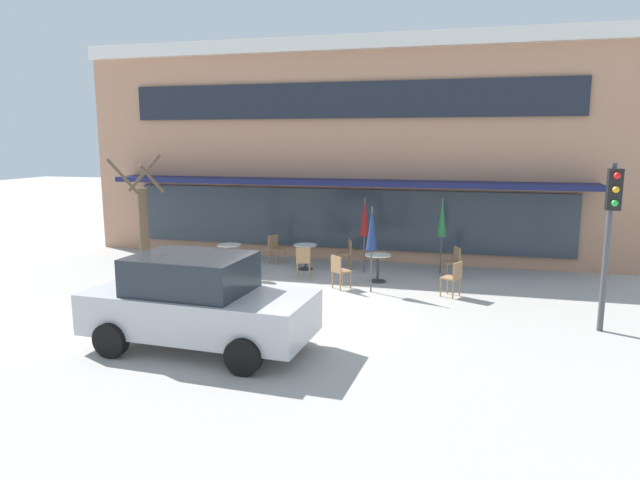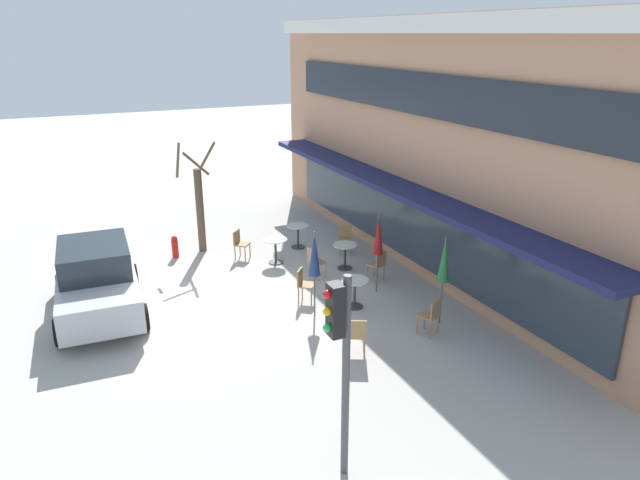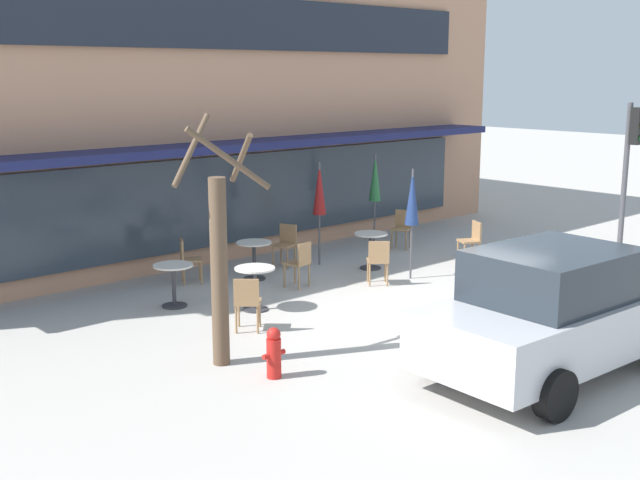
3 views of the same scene
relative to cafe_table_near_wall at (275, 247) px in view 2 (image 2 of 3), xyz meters
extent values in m
plane|color=#ADA8A0|center=(2.04, -2.63, -0.52)|extent=(80.00, 80.00, 0.00)
cube|color=tan|center=(2.04, 7.37, 2.99)|extent=(17.66, 8.00, 7.02)
cube|color=silver|center=(2.04, 3.25, 6.25)|extent=(17.66, 0.24, 0.44)
cube|color=#191E4C|center=(2.04, 2.82, 2.03)|extent=(15.01, 1.10, 0.16)
cube|color=#1E232D|center=(2.04, 3.31, 4.54)|extent=(14.13, 0.10, 1.10)
cube|color=#2D3842|center=(2.04, 3.31, 0.83)|extent=(14.13, 0.10, 1.90)
cylinder|color=#333338|center=(0.00, 0.00, -0.50)|extent=(0.44, 0.44, 0.03)
cylinder|color=#333338|center=(0.00, 0.00, -0.14)|extent=(0.07, 0.07, 0.70)
cylinder|color=silver|center=(0.00, 0.00, 0.23)|extent=(0.70, 0.70, 0.03)
cylinder|color=#333338|center=(1.28, 1.69, -0.50)|extent=(0.44, 0.44, 0.03)
cylinder|color=#333338|center=(1.28, 1.69, -0.14)|extent=(0.07, 0.07, 0.70)
cylinder|color=silver|center=(1.28, 1.69, 0.23)|extent=(0.70, 0.70, 0.03)
cylinder|color=#333338|center=(-0.92, 1.13, -0.50)|extent=(0.44, 0.44, 0.03)
cylinder|color=#333338|center=(-0.92, 1.13, -0.14)|extent=(0.07, 0.07, 0.70)
cylinder|color=silver|center=(-0.92, 1.13, 0.23)|extent=(0.70, 0.70, 0.03)
cylinder|color=#333338|center=(3.62, 0.74, -0.50)|extent=(0.44, 0.44, 0.03)
cylinder|color=#333338|center=(3.62, 0.74, -0.14)|extent=(0.07, 0.07, 0.70)
cylinder|color=silver|center=(3.62, 0.74, 0.23)|extent=(0.70, 0.70, 0.03)
cylinder|color=#4C4C51|center=(3.63, -0.37, 0.58)|extent=(0.04, 0.04, 2.20)
cone|color=navy|center=(3.63, -0.37, 1.13)|extent=(0.28, 0.28, 1.10)
cylinder|color=#4C4C51|center=(5.24, 2.19, 0.58)|extent=(0.04, 0.04, 2.20)
cone|color=#286B38|center=(5.24, 2.19, 1.13)|extent=(0.28, 0.28, 1.10)
cylinder|color=#4C4C51|center=(3.06, 1.72, 0.58)|extent=(0.04, 0.04, 2.20)
cone|color=maroon|center=(3.06, 1.72, 1.13)|extent=(0.28, 0.28, 1.10)
cylinder|color=#9E754C|center=(5.46, 1.39, -0.29)|extent=(0.04, 0.04, 0.45)
cylinder|color=#9E754C|center=(5.32, 1.70, -0.29)|extent=(0.04, 0.04, 0.45)
cylinder|color=#9E754C|center=(5.77, 1.53, -0.29)|extent=(0.04, 0.04, 0.45)
cylinder|color=#9E754C|center=(5.63, 1.84, -0.29)|extent=(0.04, 0.04, 0.45)
cube|color=#9E754C|center=(5.54, 1.61, -0.05)|extent=(0.53, 0.53, 0.04)
cube|color=#9E754C|center=(5.71, 1.69, 0.17)|extent=(0.20, 0.38, 0.40)
cylinder|color=#9E754C|center=(1.32, 0.80, -0.29)|extent=(0.04, 0.04, 0.45)
cylinder|color=#9E754C|center=(1.65, 0.88, -0.29)|extent=(0.04, 0.04, 0.45)
cylinder|color=#9E754C|center=(1.40, 0.47, -0.29)|extent=(0.04, 0.04, 0.45)
cylinder|color=#9E754C|center=(1.73, 0.54, -0.29)|extent=(0.04, 0.04, 0.45)
cube|color=#9E754C|center=(1.53, 0.67, -0.05)|extent=(0.48, 0.48, 0.04)
cube|color=#9E754C|center=(1.57, 0.50, 0.17)|extent=(0.40, 0.13, 0.40)
cylinder|color=#9E754C|center=(2.28, 1.86, -0.29)|extent=(0.04, 0.04, 0.45)
cylinder|color=#9E754C|center=(2.17, 2.18, -0.29)|extent=(0.04, 0.04, 0.45)
cylinder|color=#9E754C|center=(2.60, 1.98, -0.29)|extent=(0.04, 0.04, 0.45)
cylinder|color=#9E754C|center=(2.49, 2.30, -0.29)|extent=(0.04, 0.04, 0.45)
cube|color=#9E754C|center=(2.38, 2.08, -0.05)|extent=(0.51, 0.51, 0.04)
cube|color=#9E754C|center=(2.55, 2.14, 0.17)|extent=(0.17, 0.39, 0.40)
cylinder|color=#9E754C|center=(-0.77, -0.56, -0.29)|extent=(0.04, 0.04, 0.45)
cylinder|color=#9E754C|center=(-0.53, -0.80, -0.29)|extent=(0.04, 0.04, 0.45)
cylinder|color=#9E754C|center=(-1.01, -0.81, -0.29)|extent=(0.04, 0.04, 0.45)
cylinder|color=#9E754C|center=(-0.76, -1.04, -0.29)|extent=(0.04, 0.04, 0.45)
cube|color=#9E754C|center=(-0.77, -0.80, -0.05)|extent=(0.57, 0.57, 0.04)
cube|color=#9E754C|center=(-0.89, -0.93, 0.17)|extent=(0.32, 0.31, 0.40)
cylinder|color=#9E754C|center=(2.80, 0.01, -0.29)|extent=(0.04, 0.04, 0.45)
cylinder|color=#9E754C|center=(3.06, -0.21, -0.29)|extent=(0.04, 0.04, 0.45)
cylinder|color=#9E754C|center=(2.58, -0.25, -0.29)|extent=(0.04, 0.04, 0.45)
cylinder|color=#9E754C|center=(2.84, -0.47, -0.29)|extent=(0.04, 0.04, 0.45)
cube|color=#9E754C|center=(2.82, -0.23, -0.05)|extent=(0.56, 0.56, 0.04)
cube|color=#9E754C|center=(2.71, -0.37, 0.17)|extent=(0.33, 0.29, 0.40)
cylinder|color=#9E754C|center=(0.42, 2.33, -0.29)|extent=(0.04, 0.04, 0.45)
cylinder|color=#9E754C|center=(0.26, 2.03, -0.29)|extent=(0.04, 0.04, 0.45)
cylinder|color=#9E754C|center=(0.12, 2.49, -0.29)|extent=(0.04, 0.04, 0.45)
cylinder|color=#9E754C|center=(-0.04, 2.19, -0.29)|extent=(0.04, 0.04, 0.45)
cube|color=#9E754C|center=(0.19, 2.26, -0.05)|extent=(0.54, 0.54, 0.04)
cube|color=#9E754C|center=(0.03, 2.35, 0.17)|extent=(0.22, 0.37, 0.40)
cylinder|color=#9E754C|center=(5.37, -0.36, -0.29)|extent=(0.04, 0.04, 0.45)
cylinder|color=#9E754C|center=(5.53, -0.06, -0.29)|extent=(0.04, 0.04, 0.45)
cylinder|color=#9E754C|center=(5.68, -0.52, -0.29)|extent=(0.04, 0.04, 0.45)
cylinder|color=#9E754C|center=(5.83, -0.21, -0.29)|extent=(0.04, 0.04, 0.45)
cube|color=#9E754C|center=(5.60, -0.29, -0.05)|extent=(0.54, 0.54, 0.04)
cube|color=#9E754C|center=(5.76, -0.37, 0.17)|extent=(0.22, 0.37, 0.40)
cube|color=#B7B7BC|center=(1.22, -5.11, 0.18)|extent=(4.29, 2.02, 0.76)
cube|color=#232B33|center=(1.07, -5.10, 0.90)|extent=(2.18, 1.71, 0.68)
cylinder|color=black|center=(2.56, -4.28, -0.20)|extent=(0.65, 0.25, 0.64)
cylinder|color=black|center=(2.47, -6.08, -0.20)|extent=(0.65, 0.25, 0.64)
cylinder|color=black|center=(-0.04, -4.14, -0.20)|extent=(0.65, 0.25, 0.64)
cylinder|color=black|center=(-0.13, -5.94, -0.20)|extent=(0.65, 0.25, 0.64)
cylinder|color=brown|center=(-1.96, -1.74, 0.81)|extent=(0.24, 0.24, 2.66)
cylinder|color=brown|center=(-1.62, -1.84, 2.38)|extent=(0.29, 0.76, 0.74)
cylinder|color=brown|center=(-2.10, -1.36, 2.50)|extent=(0.84, 0.38, 0.96)
cylinder|color=brown|center=(-2.13, -2.26, 2.44)|extent=(1.10, 0.42, 0.87)
cylinder|color=#47474C|center=(8.65, -2.17, 1.18)|extent=(0.12, 0.12, 3.40)
cube|color=black|center=(8.65, -2.35, 2.38)|extent=(0.26, 0.20, 0.80)
sphere|color=red|center=(8.65, -2.48, 2.65)|extent=(0.13, 0.13, 0.13)
sphere|color=gold|center=(8.65, -2.48, 2.39)|extent=(0.13, 0.13, 0.13)
sphere|color=green|center=(8.65, -2.48, 2.13)|extent=(0.13, 0.13, 0.13)
cylinder|color=red|center=(-1.74, -2.66, -0.24)|extent=(0.20, 0.20, 0.55)
sphere|color=red|center=(-1.74, -2.66, 0.09)|extent=(0.19, 0.19, 0.19)
cylinder|color=red|center=(-1.87, -2.66, -0.19)|extent=(0.10, 0.07, 0.07)
cylinder|color=red|center=(-1.61, -2.66, -0.19)|extent=(0.10, 0.07, 0.07)
camera|label=1|loc=(5.94, -14.39, 3.32)|focal=32.00mm
camera|label=2|loc=(15.05, -5.60, 6.04)|focal=32.00mm
camera|label=3|loc=(-8.17, -10.63, 3.54)|focal=45.00mm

